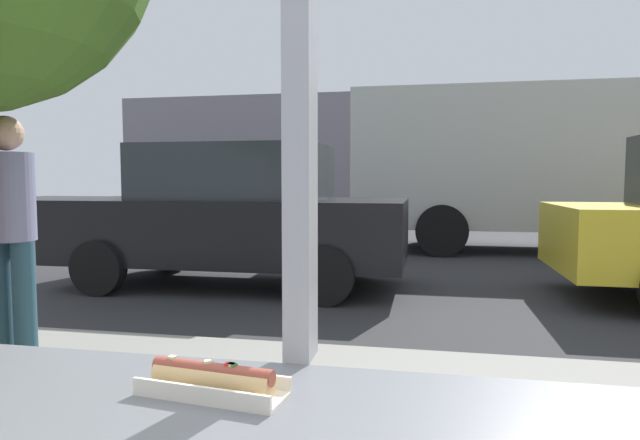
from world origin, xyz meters
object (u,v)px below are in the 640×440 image
hotdog_tray_near (213,380)px  parked_car_black (234,215)px  box_truck (531,164)px  pedestrian (9,226)px

hotdog_tray_near → parked_car_black: 5.99m
hotdog_tray_near → parked_car_black: size_ratio=0.06×
parked_car_black → box_truck: box_truck is taller
pedestrian → hotdog_tray_near: bearing=-44.1°
hotdog_tray_near → pedestrian: size_ratio=0.15×
hotdog_tray_near → box_truck: size_ratio=0.04×
parked_car_black → pedestrian: (-0.25, -3.43, 0.15)m
hotdog_tray_near → box_truck: bearing=77.3°
parked_car_black → pedestrian: size_ratio=2.62×
parked_car_black → hotdog_tray_near: bearing=-70.2°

